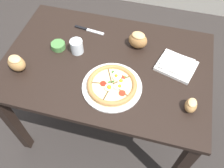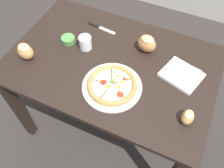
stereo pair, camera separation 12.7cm
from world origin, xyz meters
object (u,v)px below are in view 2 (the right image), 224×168
(bread_piece_far, at_px, (147,43))
(knife_main, at_px, (101,28))
(ramekin_bowl, at_px, (68,40))
(pizza, at_px, (112,85))
(bread_piece_near, at_px, (25,51))
(dining_table, at_px, (112,74))
(napkin_folded, at_px, (182,74))
(bread_piece_mid, at_px, (188,117))
(water_glass, at_px, (85,43))

(bread_piece_far, distance_m, knife_main, 0.35)
(ramekin_bowl, distance_m, knife_main, 0.24)
(pizza, distance_m, bread_piece_near, 0.56)
(dining_table, xyz_separation_m, napkin_folded, (0.40, 0.07, 0.13))
(napkin_folded, relative_size, bread_piece_mid, 2.90)
(bread_piece_far, bearing_deg, knife_main, 169.88)
(knife_main, bearing_deg, bread_piece_far, -2.94)
(pizza, distance_m, water_glass, 0.34)
(dining_table, relative_size, ramekin_bowl, 13.52)
(pizza, bearing_deg, ramekin_bowl, 152.97)
(dining_table, xyz_separation_m, bread_piece_near, (-0.48, -0.18, 0.17))
(pizza, xyz_separation_m, water_glass, (-0.27, 0.20, 0.02))
(napkin_folded, height_order, water_glass, water_glass)
(bread_piece_near, bearing_deg, bread_piece_far, 29.40)
(dining_table, height_order, bread_piece_far, bread_piece_far)
(pizza, height_order, bread_piece_near, bread_piece_near)
(pizza, distance_m, bread_piece_mid, 0.42)
(pizza, distance_m, knife_main, 0.48)
(napkin_folded, relative_size, bread_piece_near, 2.04)
(napkin_folded, distance_m, bread_piece_mid, 0.28)
(pizza, xyz_separation_m, bread_piece_mid, (0.42, -0.03, 0.02))
(napkin_folded, bearing_deg, water_glass, -177.30)
(dining_table, height_order, napkin_folded, napkin_folded)
(water_glass, bearing_deg, napkin_folded, 2.70)
(pizza, distance_m, napkin_folded, 0.40)
(dining_table, relative_size, pizza, 3.74)
(knife_main, bearing_deg, bread_piece_near, -117.82)
(napkin_folded, xyz_separation_m, knife_main, (-0.59, 0.17, -0.01))
(pizza, bearing_deg, bread_piece_near, -178.78)
(knife_main, distance_m, water_glass, 0.20)
(pizza, height_order, water_glass, water_glass)
(dining_table, distance_m, water_glass, 0.25)
(dining_table, xyz_separation_m, water_glass, (-0.19, 0.04, 0.15))
(dining_table, bearing_deg, knife_main, 128.26)
(bread_piece_near, distance_m, bread_piece_far, 0.72)
(pizza, height_order, bread_piece_mid, bread_piece_mid)
(pizza, bearing_deg, napkin_folded, 35.69)
(pizza, distance_m, bread_piece_far, 0.35)
(pizza, xyz_separation_m, bread_piece_far, (0.07, 0.34, 0.04))
(dining_table, distance_m, bread_piece_mid, 0.56)
(bread_piece_near, height_order, knife_main, bread_piece_near)
(ramekin_bowl, relative_size, knife_main, 0.44)
(water_glass, bearing_deg, bread_piece_near, -142.47)
(ramekin_bowl, xyz_separation_m, bread_piece_mid, (0.82, -0.23, 0.02))
(pizza, xyz_separation_m, napkin_folded, (0.32, 0.23, -0.00))
(bread_piece_mid, xyz_separation_m, knife_main, (-0.68, 0.43, -0.03))
(ramekin_bowl, height_order, bread_piece_near, bread_piece_near)
(knife_main, bearing_deg, pizza, -49.35)
(ramekin_bowl, height_order, knife_main, ramekin_bowl)
(pizza, relative_size, knife_main, 1.58)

